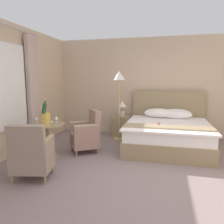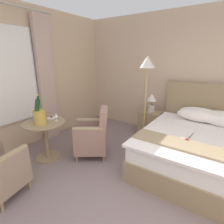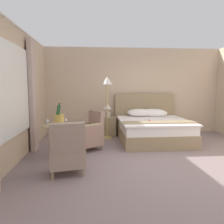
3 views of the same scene
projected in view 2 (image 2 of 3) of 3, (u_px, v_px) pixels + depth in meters
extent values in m
cube|color=#CEB395|center=(202.00, 77.00, 3.65)|extent=(5.73, 0.12, 2.74)
cube|color=#C2A699|center=(46.00, 81.00, 3.69)|extent=(0.10, 0.36, 2.57)
cube|color=#947C5A|center=(201.00, 160.00, 2.86)|extent=(1.81, 1.98, 0.34)
cube|color=white|center=(204.00, 144.00, 2.78)|extent=(1.76, 1.93, 0.23)
cube|color=white|center=(204.00, 138.00, 2.69)|extent=(1.85, 1.87, 0.04)
cube|color=#9B8664|center=(199.00, 149.00, 2.30)|extent=(1.81, 0.36, 0.03)
cube|color=#947C5A|center=(214.00, 108.00, 3.48)|extent=(1.90, 0.08, 0.93)
ellipsoid|color=white|center=(200.00, 113.00, 3.47)|extent=(0.77, 0.25, 0.22)
ellipsoid|color=white|center=(198.00, 116.00, 3.27)|extent=(0.77, 0.26, 0.23)
cylinder|color=#2D6628|center=(190.00, 137.00, 2.66)|extent=(0.04, 0.35, 0.01)
sphere|color=#DB2342|center=(187.00, 140.00, 2.52)|extent=(0.05, 0.05, 0.05)
ellipsoid|color=#33702D|center=(190.00, 137.00, 2.63)|extent=(0.04, 0.05, 0.01)
cube|color=white|center=(183.00, 138.00, 2.60)|extent=(0.11, 0.13, 0.00)
cube|color=#947C5A|center=(150.00, 123.00, 4.09)|extent=(0.50, 0.36, 0.59)
sphere|color=#B7B2A8|center=(161.00, 120.00, 3.91)|extent=(0.02, 0.02, 0.02)
cylinder|color=#BCAEA6|center=(151.00, 108.00, 3.98)|extent=(0.17, 0.17, 0.16)
cylinder|color=olive|center=(151.00, 103.00, 3.94)|extent=(0.02, 0.02, 0.10)
cone|color=silver|center=(152.00, 97.00, 3.90)|extent=(0.23, 0.23, 0.16)
cylinder|color=tan|center=(143.00, 139.00, 3.95)|extent=(0.28, 0.28, 0.03)
cylinder|color=tan|center=(145.00, 105.00, 3.71)|extent=(0.03, 0.03, 1.54)
cone|color=silver|center=(148.00, 62.00, 3.45)|extent=(0.32, 0.32, 0.23)
cylinder|color=#947C5A|center=(48.00, 157.00, 3.23)|extent=(0.43, 0.43, 0.03)
cylinder|color=#947C5A|center=(46.00, 141.00, 3.13)|extent=(0.07, 0.07, 0.68)
cylinder|color=#947C5A|center=(44.00, 123.00, 3.02)|extent=(0.72, 0.72, 0.02)
cylinder|color=gold|center=(40.00, 117.00, 2.90)|extent=(0.20, 0.20, 0.23)
torus|color=gold|center=(39.00, 111.00, 2.87)|extent=(0.21, 0.21, 0.02)
cylinder|color=white|center=(39.00, 112.00, 2.87)|extent=(0.17, 0.17, 0.03)
cylinder|color=#1E4723|center=(37.00, 108.00, 2.86)|extent=(0.13, 0.11, 0.31)
cylinder|color=#193D1E|center=(38.00, 98.00, 2.80)|extent=(0.04, 0.04, 0.08)
sphere|color=gold|center=(37.00, 95.00, 2.79)|extent=(0.04, 0.04, 0.04)
cylinder|color=white|center=(57.00, 121.00, 3.09)|extent=(0.07, 0.07, 0.01)
cylinder|color=white|center=(56.00, 119.00, 3.07)|extent=(0.01, 0.01, 0.07)
cone|color=white|center=(56.00, 115.00, 3.06)|extent=(0.07, 0.07, 0.06)
cylinder|color=white|center=(36.00, 119.00, 3.14)|extent=(0.07, 0.07, 0.01)
cylinder|color=white|center=(36.00, 117.00, 3.13)|extent=(0.01, 0.01, 0.07)
cone|color=white|center=(35.00, 114.00, 3.11)|extent=(0.07, 0.07, 0.07)
cylinder|color=white|center=(51.00, 118.00, 3.20)|extent=(0.16, 0.16, 0.01)
sphere|color=maroon|center=(51.00, 117.00, 3.22)|extent=(0.03, 0.03, 0.03)
sphere|color=maroon|center=(51.00, 117.00, 3.18)|extent=(0.02, 0.02, 0.02)
cylinder|color=#947C5A|center=(81.00, 146.00, 3.51)|extent=(0.04, 0.04, 0.12)
cylinder|color=#947C5A|center=(77.00, 159.00, 3.08)|extent=(0.04, 0.04, 0.12)
cylinder|color=#947C5A|center=(104.00, 146.00, 3.51)|extent=(0.04, 0.04, 0.12)
cylinder|color=#947C5A|center=(104.00, 158.00, 3.09)|extent=(0.04, 0.04, 0.12)
cube|color=#997567|center=(91.00, 142.00, 3.23)|extent=(0.76, 0.75, 0.31)
cube|color=#997567|center=(103.00, 122.00, 3.12)|extent=(0.42, 0.50, 0.50)
cube|color=#997567|center=(91.00, 125.00, 3.36)|extent=(0.47, 0.37, 0.19)
cylinder|color=#947C5A|center=(90.00, 120.00, 3.33)|extent=(0.47, 0.37, 0.09)
cube|color=#997567|center=(88.00, 134.00, 2.96)|extent=(0.47, 0.37, 0.19)
cylinder|color=#947C5A|center=(88.00, 129.00, 2.93)|extent=(0.47, 0.37, 0.09)
cylinder|color=#947C5A|center=(30.00, 184.00, 2.46)|extent=(0.04, 0.04, 0.14)
cylinder|color=#947C5A|center=(4.00, 175.00, 2.64)|extent=(0.04, 0.04, 0.14)
cylinder|color=#947C5A|center=(2.00, 207.00, 2.08)|extent=(0.04, 0.04, 0.14)
cube|color=gray|center=(0.00, 176.00, 2.30)|extent=(0.68, 0.62, 0.29)
cube|color=gray|center=(12.00, 163.00, 2.15)|extent=(0.19, 0.47, 0.21)
cylinder|color=#947C5A|center=(10.00, 155.00, 2.12)|extent=(0.19, 0.47, 0.09)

